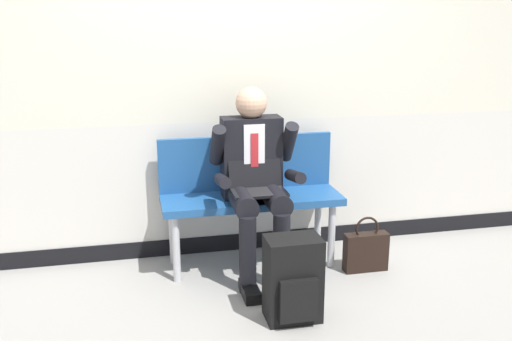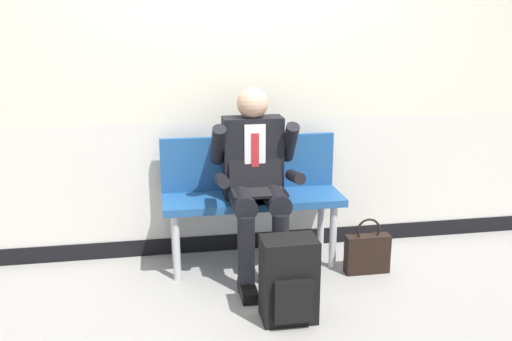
{
  "view_description": "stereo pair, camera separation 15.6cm",
  "coord_description": "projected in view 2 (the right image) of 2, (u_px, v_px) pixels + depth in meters",
  "views": [
    {
      "loc": [
        -0.76,
        -3.35,
        1.74
      ],
      "look_at": [
        0.01,
        0.14,
        0.75
      ],
      "focal_mm": 40.4,
      "sensor_mm": 36.0,
      "label": 1
    },
    {
      "loc": [
        -0.61,
        -3.38,
        1.74
      ],
      "look_at": [
        0.01,
        0.14,
        0.75
      ],
      "focal_mm": 40.4,
      "sensor_mm": 36.0,
      "label": 2
    }
  ],
  "objects": [
    {
      "name": "ground_plane",
      "position": [
        258.0,
        286.0,
        3.77
      ],
      "size": [
        18.0,
        18.0,
        0.0
      ],
      "primitive_type": "plane",
      "color": "gray"
    },
    {
      "name": "station_wall",
      "position": [
        241.0,
        59.0,
        4.05
      ],
      "size": [
        6.77,
        0.14,
        2.85
      ],
      "color": "beige",
      "rests_on": "ground"
    },
    {
      "name": "bench_with_person",
      "position": [
        251.0,
        188.0,
        4.02
      ],
      "size": [
        1.24,
        0.42,
        0.9
      ],
      "color": "navy",
      "rests_on": "ground"
    },
    {
      "name": "person_seated",
      "position": [
        256.0,
        178.0,
        3.8
      ],
      "size": [
        0.57,
        0.7,
        1.26
      ],
      "color": "black",
      "rests_on": "ground"
    },
    {
      "name": "backpack",
      "position": [
        289.0,
        281.0,
        3.31
      ],
      "size": [
        0.32,
        0.25,
        0.5
      ],
      "color": "black",
      "rests_on": "ground"
    },
    {
      "name": "handbag",
      "position": [
        367.0,
        253.0,
        3.94
      ],
      "size": [
        0.31,
        0.1,
        0.39
      ],
      "color": "black",
      "rests_on": "ground"
    }
  ]
}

